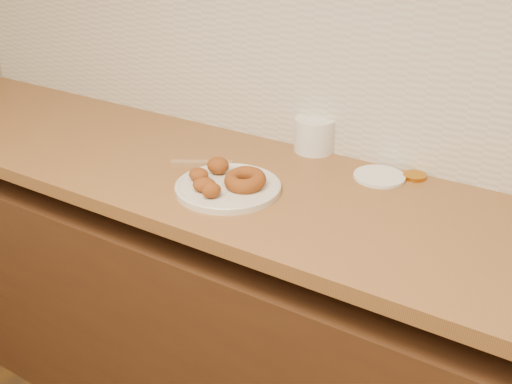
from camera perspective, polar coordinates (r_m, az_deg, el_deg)
wall_back at (r=1.63m, az=17.13°, el=16.55°), size 4.00×0.02×2.70m
base_cabinet at (r=1.80m, az=9.89°, el=-16.61°), size 3.60×0.60×0.77m
butcher_block at (r=1.80m, az=-8.14°, el=2.64°), size 2.30×0.62×0.04m
backsplash at (r=1.65m, az=16.30°, el=11.40°), size 3.60×0.02×0.60m
donut_plate at (r=1.58m, az=-2.68°, el=0.44°), size 0.28×0.28×0.02m
ring_donut at (r=1.56m, az=-1.07°, el=1.19°), size 0.11×0.11×0.05m
fried_dough_chunks at (r=1.58m, az=-4.45°, el=1.51°), size 0.15×0.19×0.05m
plastic_tub at (r=1.82m, az=5.61°, el=5.46°), size 0.14×0.14×0.10m
tub_lid at (r=1.68m, az=11.66°, el=1.46°), size 0.17×0.17×0.01m
brass_jar_lid at (r=1.71m, az=14.85°, el=1.48°), size 0.08×0.08×0.01m
wooden_utensil at (r=1.73m, az=-5.21°, el=2.73°), size 0.16×0.11×0.01m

